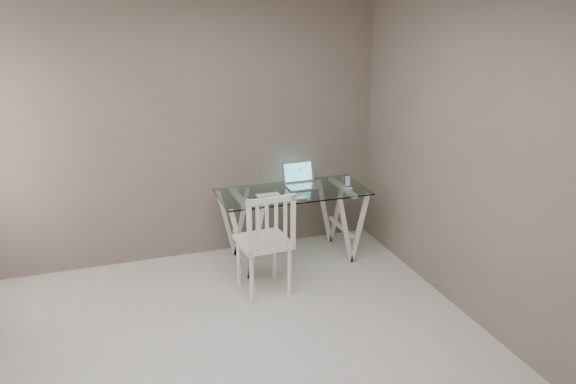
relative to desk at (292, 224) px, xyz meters
name	(u,v)px	position (x,y,z in m)	size (l,w,h in m)	color
room	(234,147)	(-1.01, -1.77, 1.33)	(4.50, 4.52, 2.71)	beige
desk	(292,224)	(0.00, 0.00, 0.00)	(1.50, 0.70, 0.75)	silver
chair	(267,239)	(-0.46, -0.62, 0.16)	(0.48, 0.48, 0.99)	white
laptop	(301,180)	(0.14, 0.15, 0.42)	(0.33, 0.30, 0.23)	silver
keyboard	(268,195)	(-0.27, -0.04, 0.37)	(0.25, 0.11, 0.01)	silver
mouse	(303,197)	(0.02, -0.26, 0.38)	(0.12, 0.07, 0.04)	white
phone_dock	(347,185)	(0.56, -0.10, 0.40)	(0.07, 0.07, 0.14)	white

